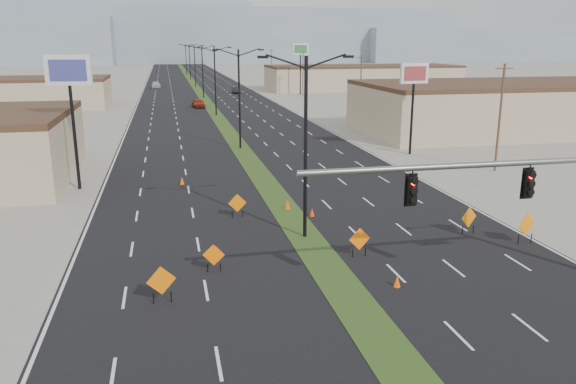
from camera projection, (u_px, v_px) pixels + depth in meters
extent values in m
plane|color=gray|center=(383.00, 345.00, 20.49)|extent=(600.00, 600.00, 0.00)
cube|color=black|center=(202.00, 96.00, 114.92)|extent=(25.00, 400.00, 0.02)
cube|color=#2D4719|center=(202.00, 96.00, 114.92)|extent=(2.00, 400.00, 0.04)
cube|color=tan|center=(15.00, 94.00, 93.66)|extent=(30.00, 14.00, 4.50)
cube|color=tan|center=(508.00, 109.00, 69.19)|extent=(36.00, 18.00, 5.50)
cube|color=tan|center=(362.00, 78.00, 131.45)|extent=(44.00, 16.00, 5.00)
cube|color=gray|center=(251.00, 36.00, 308.30)|extent=(220.00, 50.00, 28.00)
cube|color=gray|center=(490.00, 45.00, 328.64)|extent=(160.00, 50.00, 18.00)
cube|color=gray|center=(121.00, 32.00, 312.42)|extent=(140.00, 50.00, 32.00)
cylinder|color=slate|center=(497.00, 164.00, 21.86)|extent=(16.00, 0.24, 0.24)
cube|color=black|center=(412.00, 191.00, 21.37)|extent=(0.50, 0.28, 1.30)
sphere|color=#FF0C05|center=(414.00, 183.00, 21.13)|extent=(0.22, 0.22, 0.22)
cube|color=black|center=(528.00, 184.00, 22.39)|extent=(0.50, 0.28, 1.30)
sphere|color=#FF0C05|center=(532.00, 176.00, 22.15)|extent=(0.22, 0.22, 0.22)
cylinder|color=black|center=(305.00, 150.00, 30.53)|extent=(0.20, 0.20, 10.00)
cube|color=black|center=(263.00, 57.00, 28.78)|extent=(0.55, 0.24, 0.14)
cube|color=black|center=(348.00, 57.00, 29.71)|extent=(0.55, 0.24, 0.14)
cylinder|color=black|center=(239.00, 100.00, 56.97)|extent=(0.20, 0.20, 10.00)
cube|color=black|center=(215.00, 50.00, 55.22)|extent=(0.55, 0.24, 0.14)
cube|color=black|center=(261.00, 50.00, 56.15)|extent=(0.55, 0.24, 0.14)
cylinder|color=black|center=(215.00, 82.00, 83.41)|extent=(0.20, 0.20, 10.00)
cube|color=black|center=(198.00, 47.00, 81.66)|extent=(0.55, 0.24, 0.14)
cube|color=black|center=(230.00, 47.00, 82.59)|extent=(0.55, 0.24, 0.14)
cylinder|color=black|center=(203.00, 72.00, 109.85)|extent=(0.20, 0.20, 10.00)
cube|color=black|center=(190.00, 46.00, 108.10)|extent=(0.55, 0.24, 0.14)
cube|color=black|center=(214.00, 46.00, 109.04)|extent=(0.55, 0.24, 0.14)
cylinder|color=black|center=(195.00, 66.00, 136.29)|extent=(0.20, 0.20, 10.00)
cube|color=black|center=(184.00, 45.00, 134.54)|extent=(0.55, 0.24, 0.14)
cube|color=black|center=(204.00, 45.00, 135.48)|extent=(0.55, 0.24, 0.14)
cylinder|color=black|center=(190.00, 62.00, 162.73)|extent=(0.20, 0.20, 10.00)
cube|color=black|center=(181.00, 45.00, 160.98)|extent=(0.55, 0.24, 0.14)
cube|color=black|center=(197.00, 45.00, 161.92)|extent=(0.55, 0.24, 0.14)
cylinder|color=black|center=(186.00, 60.00, 189.17)|extent=(0.20, 0.20, 10.00)
cube|color=black|center=(178.00, 44.00, 187.42)|extent=(0.55, 0.24, 0.14)
cube|color=black|center=(192.00, 44.00, 188.36)|extent=(0.55, 0.24, 0.14)
cylinder|color=#4C3823|center=(500.00, 118.00, 47.00)|extent=(0.20, 0.20, 9.00)
cube|color=#4C3823|center=(505.00, 69.00, 45.94)|extent=(1.60, 0.10, 0.10)
cylinder|color=#4C3823|center=(361.00, 87.00, 80.05)|extent=(0.20, 0.20, 9.00)
cube|color=#4C3823|center=(362.00, 57.00, 78.99)|extent=(1.60, 0.10, 0.10)
cylinder|color=#4C3823|center=(303.00, 74.00, 113.10)|extent=(0.20, 0.20, 9.00)
cube|color=#4C3823|center=(303.00, 53.00, 112.04)|extent=(1.60, 0.10, 0.10)
cylinder|color=#4C3823|center=(271.00, 67.00, 146.15)|extent=(0.20, 0.20, 9.00)
cube|color=#4C3823|center=(271.00, 50.00, 145.09)|extent=(1.60, 0.10, 0.10)
imported|color=maroon|center=(198.00, 103.00, 94.61)|extent=(2.32, 4.56, 1.49)
imported|color=black|center=(236.00, 90.00, 120.71)|extent=(1.43, 3.97, 1.30)
imported|color=silver|center=(156.00, 85.00, 134.32)|extent=(2.09, 4.98, 1.44)
cube|color=orange|center=(161.00, 281.00, 23.46)|extent=(1.23, 0.34, 1.26)
cylinder|color=black|center=(153.00, 298.00, 23.58)|extent=(0.05, 0.05, 0.52)
cylinder|color=black|center=(171.00, 297.00, 23.73)|extent=(0.05, 0.05, 0.52)
cube|color=#FA6B05|center=(214.00, 255.00, 26.73)|extent=(1.04, 0.28, 1.06)
cylinder|color=black|center=(208.00, 268.00, 26.84)|extent=(0.05, 0.05, 0.44)
cylinder|color=black|center=(221.00, 267.00, 26.97)|extent=(0.05, 0.05, 0.44)
cube|color=#DD6804|center=(237.00, 203.00, 35.06)|extent=(1.15, 0.14, 1.15)
cylinder|color=black|center=(232.00, 214.00, 35.18)|extent=(0.05, 0.05, 0.48)
cylinder|color=black|center=(243.00, 214.00, 35.32)|extent=(0.05, 0.05, 0.48)
cube|color=orange|center=(360.00, 239.00, 28.61)|extent=(1.17, 0.20, 1.17)
cylinder|color=black|center=(353.00, 253.00, 28.73)|extent=(0.05, 0.05, 0.49)
cylinder|color=black|center=(365.00, 252.00, 28.87)|extent=(0.05, 0.05, 0.49)
cube|color=orange|center=(469.00, 217.00, 32.08)|extent=(1.14, 0.45, 1.20)
cylinder|color=black|center=(462.00, 230.00, 32.20)|extent=(0.05, 0.05, 0.50)
cylinder|color=black|center=(473.00, 229.00, 32.34)|extent=(0.05, 0.05, 0.50)
cube|color=orange|center=(527.00, 224.00, 30.43)|extent=(1.29, 0.52, 1.36)
cylinder|color=black|center=(518.00, 240.00, 30.56)|extent=(0.05, 0.05, 0.57)
cylinder|color=black|center=(531.00, 238.00, 30.73)|extent=(0.05, 0.05, 0.57)
cone|color=#FF5905|center=(397.00, 281.00, 25.24)|extent=(0.34, 0.34, 0.54)
cone|color=#FF3505|center=(312.00, 212.00, 35.49)|extent=(0.34, 0.34, 0.53)
cone|color=#FE4B05|center=(287.00, 205.00, 36.94)|extent=(0.53, 0.53, 0.68)
cone|color=#E25804|center=(182.00, 181.00, 43.48)|extent=(0.45, 0.45, 0.59)
cylinder|color=black|center=(75.00, 135.00, 41.19)|extent=(0.24, 0.24, 8.12)
cube|color=white|center=(68.00, 70.00, 39.97)|extent=(3.22, 0.63, 2.14)
cube|color=#3B3D8D|center=(68.00, 70.00, 39.79)|extent=(2.56, 0.28, 1.49)
cylinder|color=black|center=(412.00, 117.00, 54.51)|extent=(0.24, 0.24, 7.24)
cube|color=white|center=(414.00, 73.00, 53.43)|extent=(2.88, 0.60, 1.91)
cube|color=maroon|center=(415.00, 73.00, 53.24)|extent=(2.28, 0.25, 1.33)
cylinder|color=black|center=(300.00, 74.00, 116.58)|extent=(0.24, 0.24, 8.66)
cube|color=white|center=(300.00, 49.00, 115.28)|extent=(3.43, 0.76, 2.28)
cube|color=#2F763B|center=(301.00, 49.00, 115.09)|extent=(2.72, 0.38, 1.59)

